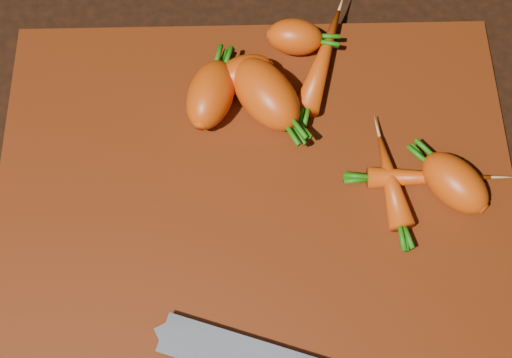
{
  "coord_description": "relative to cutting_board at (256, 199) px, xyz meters",
  "views": [
    {
      "loc": [
        -0.01,
        -0.27,
        0.64
      ],
      "look_at": [
        0.0,
        0.01,
        0.03
      ],
      "focal_mm": 50.0,
      "sensor_mm": 36.0,
      "label": 1
    }
  ],
  "objects": [
    {
      "name": "carrot_7",
      "position": [
        0.13,
        0.01,
        0.02
      ],
      "size": [
        0.04,
        0.1,
        0.02
      ],
      "primitive_type": "ellipsoid",
      "rotation": [
        0.0,
        0.0,
        1.7
      ],
      "color": "#C7430C",
      "rests_on": "cutting_board"
    },
    {
      "name": "carrot_1",
      "position": [
        -0.04,
        0.1,
        0.03
      ],
      "size": [
        0.06,
        0.09,
        0.05
      ],
      "primitive_type": "ellipsoid",
      "rotation": [
        0.0,
        0.0,
        1.29
      ],
      "color": "#C7430C",
      "rests_on": "cutting_board"
    },
    {
      "name": "carrot_0",
      "position": [
        0.01,
        0.1,
        0.03
      ],
      "size": [
        0.09,
        0.1,
        0.05
      ],
      "primitive_type": "ellipsoid",
      "rotation": [
        0.0,
        0.0,
        -0.98
      ],
      "color": "#C7430C",
      "rests_on": "cutting_board"
    },
    {
      "name": "carrot_4",
      "position": [
        0.19,
        0.0,
        0.03
      ],
      "size": [
        0.08,
        0.08,
        0.04
      ],
      "primitive_type": "ellipsoid",
      "rotation": [
        0.0,
        0.0,
        2.28
      ],
      "color": "#C7430C",
      "rests_on": "cutting_board"
    },
    {
      "name": "carrot_3",
      "position": [
        0.04,
        0.17,
        0.02
      ],
      "size": [
        0.06,
        0.05,
        0.04
      ],
      "primitive_type": "ellipsoid",
      "rotation": [
        0.0,
        0.0,
        -0.15
      ],
      "color": "#C7430C",
      "rests_on": "cutting_board"
    },
    {
      "name": "carrot_2",
      "position": [
        -0.01,
        0.13,
        0.03
      ],
      "size": [
        0.07,
        0.06,
        0.04
      ],
      "primitive_type": "ellipsoid",
      "rotation": [
        0.0,
        0.0,
        3.5
      ],
      "color": "#C7430C",
      "rests_on": "cutting_board"
    },
    {
      "name": "carrot_5",
      "position": [
        0.07,
        0.15,
        0.02
      ],
      "size": [
        0.07,
        0.13,
        0.03
      ],
      "primitive_type": "ellipsoid",
      "rotation": [
        0.0,
        0.0,
        1.24
      ],
      "color": "#C7430C",
      "rests_on": "cutting_board"
    },
    {
      "name": "ground",
      "position": [
        0.0,
        0.0,
        -0.01
      ],
      "size": [
        2.0,
        2.0,
        0.01
      ],
      "primitive_type": "cube",
      "color": "black"
    },
    {
      "name": "carrot_6",
      "position": [
        0.17,
        0.01,
        0.02
      ],
      "size": [
        0.12,
        0.02,
        0.02
      ],
      "primitive_type": "ellipsoid",
      "rotation": [
        0.0,
        0.0,
        -0.02
      ],
      "color": "#C7430C",
      "rests_on": "cutting_board"
    },
    {
      "name": "cutting_board",
      "position": [
        0.0,
        0.0,
        0.0
      ],
      "size": [
        0.5,
        0.4,
        0.01
      ],
      "primitive_type": "cube",
      "color": "#5D210A",
      "rests_on": "ground"
    }
  ]
}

